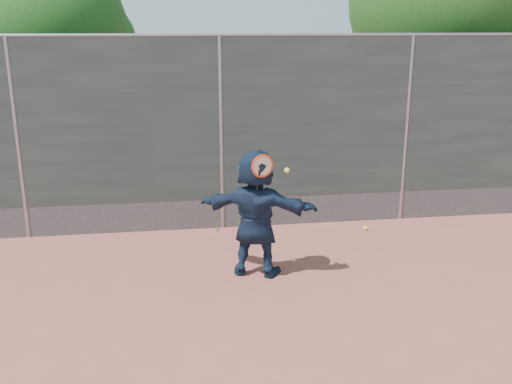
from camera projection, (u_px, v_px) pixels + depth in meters
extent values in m
plane|color=#9E4C42|center=(253.00, 341.00, 5.89)|extent=(80.00, 80.00, 0.00)
imported|color=#16263E|center=(256.00, 213.00, 7.28)|extent=(1.62, 1.01, 1.67)
sphere|color=yellow|center=(365.00, 228.00, 9.07)|extent=(0.07, 0.07, 0.07)
cube|color=#38423D|center=(221.00, 120.00, 8.72)|extent=(20.00, 0.04, 2.50)
cube|color=slate|center=(222.00, 213.00, 9.14)|extent=(20.00, 0.03, 0.50)
cylinder|color=gray|center=(219.00, 35.00, 8.36)|extent=(20.00, 0.05, 0.05)
cylinder|color=gray|center=(18.00, 141.00, 8.37)|extent=(0.06, 0.06, 3.00)
cylinder|color=gray|center=(221.00, 136.00, 8.79)|extent=(0.06, 0.06, 3.00)
cylinder|color=gray|center=(406.00, 131.00, 9.21)|extent=(0.06, 0.06, 3.00)
torus|color=red|center=(262.00, 166.00, 6.91)|extent=(0.29, 0.11, 0.29)
cylinder|color=beige|center=(262.00, 166.00, 6.91)|extent=(0.24, 0.08, 0.25)
cylinder|color=black|center=(258.00, 182.00, 6.98)|extent=(0.07, 0.13, 0.33)
sphere|color=yellow|center=(287.00, 170.00, 6.98)|extent=(0.07, 0.07, 0.07)
cylinder|color=#382314|center=(433.00, 119.00, 11.56)|extent=(0.28, 0.28, 2.60)
sphere|color=#23561C|center=(443.00, 1.00, 10.91)|extent=(3.60, 3.60, 3.60)
sphere|color=#23561C|center=(471.00, 20.00, 11.30)|extent=(2.52, 2.52, 2.52)
cylinder|color=#382314|center=(58.00, 132.00, 11.33)|extent=(0.28, 0.28, 2.20)
sphere|color=#23561C|center=(48.00, 31.00, 10.79)|extent=(3.00, 3.00, 3.00)
sphere|color=#23561C|center=(84.00, 47.00, 11.15)|extent=(2.10, 2.10, 2.10)
cone|color=#387226|center=(239.00, 221.00, 9.10)|extent=(0.03, 0.03, 0.26)
cone|color=#387226|center=(257.00, 219.00, 9.15)|extent=(0.03, 0.03, 0.30)
cone|color=#387226|center=(217.00, 224.00, 9.03)|extent=(0.03, 0.03, 0.22)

